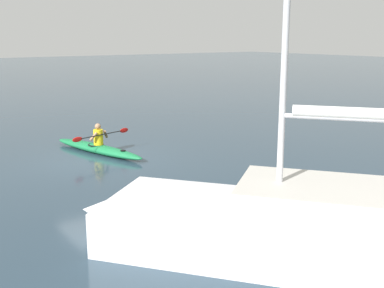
% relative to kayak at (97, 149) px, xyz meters
% --- Properties ---
extents(ground_plane, '(160.00, 160.00, 0.00)m').
position_rel_kayak_xyz_m(ground_plane, '(0.37, 0.89, -0.16)').
color(ground_plane, '#283D4C').
extents(kayak, '(1.71, 4.56, 0.31)m').
position_rel_kayak_xyz_m(kayak, '(0.00, 0.00, 0.00)').
color(kayak, '#19723F').
rests_on(kayak, ground).
extents(kayaker, '(2.40, 0.68, 0.76)m').
position_rel_kayak_xyz_m(kayaker, '(-0.02, 0.10, 0.48)').
color(kayaker, yellow).
rests_on(kayaker, kayak).
extents(sailboat_end_of_pier, '(6.86, 7.96, 12.06)m').
position_rel_kayak_xyz_m(sailboat_end_of_pier, '(0.23, 9.87, 0.46)').
color(sailboat_end_of_pier, white).
rests_on(sailboat_end_of_pier, ground).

